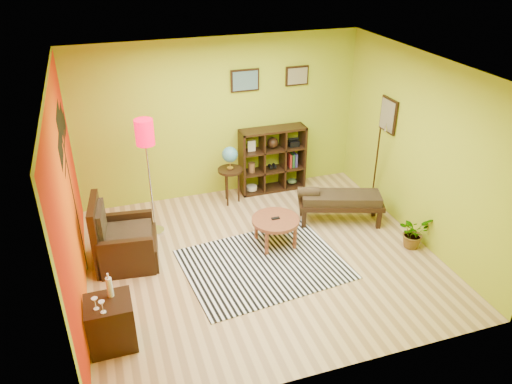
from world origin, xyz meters
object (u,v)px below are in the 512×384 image
object	(u,v)px
coffee_table	(275,222)
floor_lamp	(146,143)
potted_plant	(413,235)
globe_table	(230,161)
armchair	(122,244)
cube_shelf	(273,160)
bench	(338,200)
side_cabinet	(111,323)

from	to	relation	value
coffee_table	floor_lamp	size ratio (longest dim) A/B	0.38
potted_plant	globe_table	bearing A→B (deg)	135.60
armchair	cube_shelf	bearing A→B (deg)	27.51
floor_lamp	coffee_table	bearing A→B (deg)	-28.38
coffee_table	cube_shelf	size ratio (longest dim) A/B	0.61
cube_shelf	potted_plant	xyz separation A→B (m)	(1.38, -2.45, -0.40)
bench	potted_plant	world-z (taller)	bench
armchair	globe_table	distance (m)	2.37
cube_shelf	floor_lamp	bearing A→B (deg)	-160.68
bench	coffee_table	bearing A→B (deg)	-166.12
armchair	potted_plant	size ratio (longest dim) A/B	2.05
armchair	bench	xyz separation A→B (m)	(3.46, 0.05, 0.09)
side_cabinet	floor_lamp	xyz separation A→B (m)	(0.81, 2.30, 1.22)
side_cabinet	potted_plant	bearing A→B (deg)	8.34
side_cabinet	potted_plant	distance (m)	4.54
coffee_table	globe_table	distance (m)	1.57
side_cabinet	cube_shelf	xyz separation A→B (m)	(3.11, 3.11, 0.28)
floor_lamp	globe_table	world-z (taller)	floor_lamp
bench	cube_shelf	bearing A→B (deg)	113.19
side_cabinet	bench	distance (m)	4.09
potted_plant	armchair	bearing A→B (deg)	167.05
cube_shelf	side_cabinet	bearing A→B (deg)	-135.04
globe_table	potted_plant	bearing A→B (deg)	-44.40
armchair	coffee_table	bearing A→B (deg)	-6.35
cube_shelf	potted_plant	world-z (taller)	cube_shelf
side_cabinet	potted_plant	size ratio (longest dim) A/B	1.86
coffee_table	floor_lamp	world-z (taller)	floor_lamp
bench	potted_plant	size ratio (longest dim) A/B	2.89
globe_table	bench	bearing A→B (deg)	-38.59
coffee_table	bench	world-z (taller)	bench
coffee_table	globe_table	bearing A→B (deg)	100.98
bench	floor_lamp	bearing A→B (deg)	167.86
bench	potted_plant	distance (m)	1.29
armchair	globe_table	size ratio (longest dim) A/B	0.97
side_cabinet	globe_table	bearing A→B (deg)	52.07
bench	potted_plant	xyz separation A→B (m)	(0.76, -1.02, -0.21)
coffee_table	bench	size ratio (longest dim) A/B	0.50
floor_lamp	potted_plant	size ratio (longest dim) A/B	3.77
globe_table	coffee_table	bearing A→B (deg)	-79.02
floor_lamp	cube_shelf	bearing A→B (deg)	19.32
floor_lamp	bench	world-z (taller)	floor_lamp
coffee_table	bench	bearing A→B (deg)	13.88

